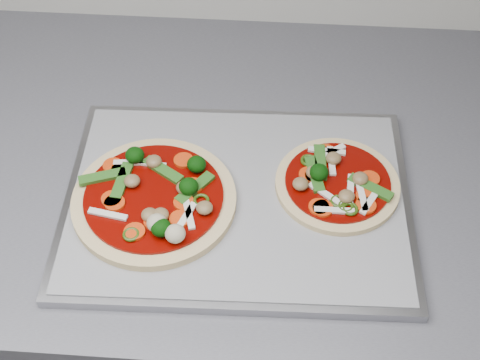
{
  "coord_description": "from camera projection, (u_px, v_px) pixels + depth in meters",
  "views": [
    {
      "loc": [
        0.7,
        0.69,
        1.55
      ],
      "look_at": [
        0.66,
        1.23,
        0.93
      ],
      "focal_mm": 50.0,
      "sensor_mm": 36.0,
      "label": 1
    }
  ],
  "objects": [
    {
      "name": "parchment",
      "position": [
        237.0,
        197.0,
        0.82
      ],
      "size": [
        0.42,
        0.31,
        0.0
      ],
      "primitive_type": "cube",
      "rotation": [
        0.0,
        0.0,
        0.03
      ],
      "color": "gray",
      "rests_on": "baking_tray"
    },
    {
      "name": "baking_tray",
      "position": [
        237.0,
        201.0,
        0.83
      ],
      "size": [
        0.43,
        0.33,
        0.01
      ],
      "primitive_type": "cube",
      "rotation": [
        0.0,
        0.0,
        0.03
      ],
      "color": "#95949A",
      "rests_on": "countertop"
    },
    {
      "name": "pizza_left",
      "position": [
        156.0,
        198.0,
        0.81
      ],
      "size": [
        0.27,
        0.27,
        0.03
      ],
      "rotation": [
        0.0,
        0.0,
        0.43
      ],
      "color": "beige",
      "rests_on": "parchment"
    },
    {
      "name": "pizza_right",
      "position": [
        336.0,
        183.0,
        0.83
      ],
      "size": [
        0.17,
        0.17,
        0.03
      ],
      "rotation": [
        0.0,
        0.0,
        0.12
      ],
      "color": "beige",
      "rests_on": "parchment"
    }
  ]
}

